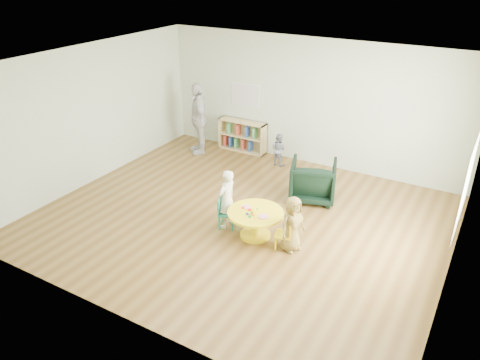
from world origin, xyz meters
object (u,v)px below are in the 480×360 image
(kid_chair_right, at_px, (286,234))
(kid_chair_left, at_px, (225,211))
(activity_table, at_px, (255,219))
(bookshelf, at_px, (242,136))
(child_left, at_px, (227,199))
(adult_caretaker, at_px, (198,119))
(child_right, at_px, (292,224))
(armchair, at_px, (313,181))
(toddler, at_px, (278,149))

(kid_chair_right, bearing_deg, kid_chair_left, 70.06)
(activity_table, relative_size, bookshelf, 0.79)
(child_left, xyz_separation_m, adult_caretaker, (-2.35, 2.56, 0.31))
(kid_chair_right, bearing_deg, child_right, -97.49)
(activity_table, relative_size, kid_chair_right, 1.87)
(activity_table, height_order, adult_caretaker, adult_caretaker)
(kid_chair_left, relative_size, adult_caretaker, 0.33)
(kid_chair_right, relative_size, bookshelf, 0.42)
(kid_chair_left, distance_m, armchair, 1.96)
(activity_table, relative_size, toddler, 1.28)
(bookshelf, bearing_deg, adult_caretaker, -142.53)
(kid_chair_right, height_order, child_right, child_right)
(kid_chair_left, bearing_deg, kid_chair_right, 67.02)
(armchair, xyz_separation_m, child_right, (0.37, -1.79, 0.08))
(activity_table, relative_size, armchair, 1.09)
(activity_table, height_order, child_right, child_right)
(bookshelf, xyz_separation_m, adult_caretaker, (-0.83, -0.64, 0.48))
(kid_chair_right, height_order, armchair, armchair)
(child_right, bearing_deg, activity_table, 108.54)
(bookshelf, bearing_deg, toddler, -17.00)
(child_right, bearing_deg, kid_chair_left, 110.02)
(child_left, height_order, adult_caretaker, adult_caretaker)
(bookshelf, xyz_separation_m, armchair, (2.43, -1.50, 0.03))
(bookshelf, height_order, armchair, armchair)
(kid_chair_left, relative_size, kid_chair_right, 1.11)
(armchair, bearing_deg, toddler, -60.15)
(kid_chair_left, height_order, bookshelf, bookshelf)
(armchair, xyz_separation_m, adult_caretaker, (-3.26, 0.86, 0.45))
(activity_table, xyz_separation_m, adult_caretaker, (-2.94, 2.60, 0.52))
(child_left, relative_size, child_right, 1.13)
(kid_chair_left, xyz_separation_m, toddler, (-0.37, 2.88, 0.07))
(bookshelf, relative_size, child_left, 1.12)
(toddler, height_order, adult_caretaker, adult_caretaker)
(armchair, bearing_deg, kid_chair_right, 80.03)
(activity_table, bearing_deg, kid_chair_right, -6.24)
(kid_chair_right, height_order, toddler, toddler)
(kid_chair_left, distance_m, child_left, 0.24)
(kid_chair_right, xyz_separation_m, armchair, (-0.27, 1.80, 0.12))
(child_left, distance_m, adult_caretaker, 3.49)
(activity_table, xyz_separation_m, child_right, (0.69, -0.05, 0.15))
(kid_chair_right, relative_size, child_left, 0.47)
(activity_table, distance_m, bookshelf, 3.86)
(child_right, height_order, adult_caretaker, adult_caretaker)
(activity_table, distance_m, child_right, 0.71)
(armchair, relative_size, adult_caretaker, 0.51)
(kid_chair_right, xyz_separation_m, bookshelf, (-2.71, 3.30, 0.09))
(child_left, bearing_deg, kid_chair_left, -25.08)
(toddler, bearing_deg, child_left, 107.50)
(activity_table, height_order, toddler, toddler)
(kid_chair_left, bearing_deg, activity_table, 69.65)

